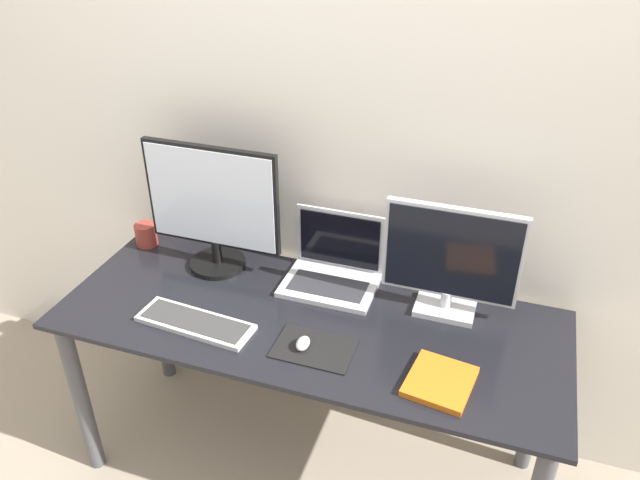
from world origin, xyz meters
name	(u,v)px	position (x,y,z in m)	size (l,w,h in m)	color
wall_back	(346,126)	(0.00, 0.72, 1.25)	(7.00, 0.05, 2.50)	silver
desk	(308,347)	(0.00, 0.33, 0.59)	(1.69, 0.66, 0.72)	black
monitor_left	(213,207)	(-0.43, 0.52, 0.97)	(0.51, 0.21, 0.48)	black
monitor_right	(451,260)	(0.42, 0.52, 0.92)	(0.44, 0.14, 0.39)	silver
laptop	(334,266)	(0.01, 0.57, 0.78)	(0.33, 0.24, 0.25)	silver
keyboard	(195,323)	(-0.34, 0.17, 0.73)	(0.40, 0.16, 0.02)	silver
mousepad	(314,348)	(0.07, 0.19, 0.72)	(0.25, 0.17, 0.00)	black
mouse	(303,343)	(0.04, 0.18, 0.74)	(0.04, 0.07, 0.03)	silver
book	(440,381)	(0.47, 0.16, 0.73)	(0.21, 0.22, 0.02)	orange
mug	(146,234)	(-0.76, 0.56, 0.76)	(0.08, 0.08, 0.09)	#99382D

